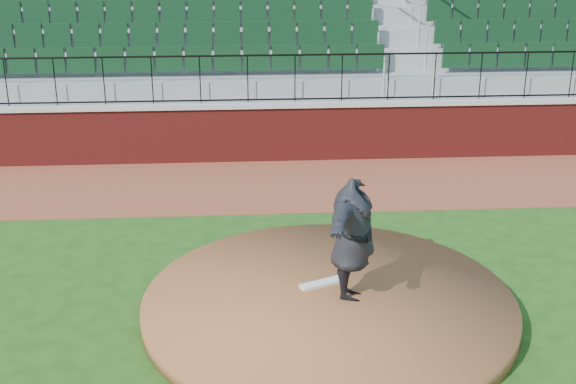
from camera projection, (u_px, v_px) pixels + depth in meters
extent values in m
plane|color=#1F4914|center=(295.00, 320.00, 10.43)|extent=(90.00, 90.00, 0.00)
cube|color=brown|center=(276.00, 184.00, 15.47)|extent=(34.00, 3.20, 0.01)
cube|color=maroon|center=(272.00, 133.00, 16.75)|extent=(34.00, 0.35, 1.20)
cube|color=#B7B7B7|center=(272.00, 104.00, 16.52)|extent=(34.00, 0.45, 0.10)
cube|color=maroon|center=(262.00, 1.00, 21.15)|extent=(34.00, 0.50, 5.50)
cylinder|color=brown|center=(329.00, 306.00, 10.56)|extent=(5.11, 5.11, 0.25)
cube|color=white|center=(322.00, 283.00, 10.86)|extent=(0.66, 0.40, 0.04)
imported|color=black|center=(353.00, 239.00, 10.23)|extent=(1.12, 2.20, 1.73)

